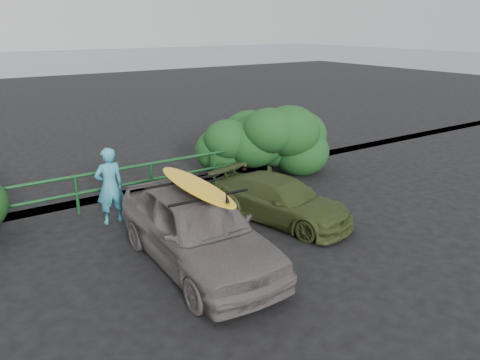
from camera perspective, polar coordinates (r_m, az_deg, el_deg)
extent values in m
plane|color=black|center=(8.67, -3.19, -13.39)|extent=(80.00, 80.00, 0.00)
imported|color=#5D5553|center=(9.24, -5.26, -5.83)|extent=(1.96, 4.63, 1.56)
imported|color=#35401C|center=(11.37, 4.96, -2.42)|extent=(2.45, 3.94, 1.06)
imported|color=teal|center=(11.49, -15.61, -0.70)|extent=(0.69, 0.46, 1.87)
ellipsoid|color=yellow|center=(8.92, -5.42, -0.68)|extent=(0.65, 2.83, 0.08)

